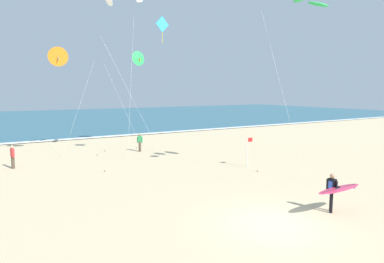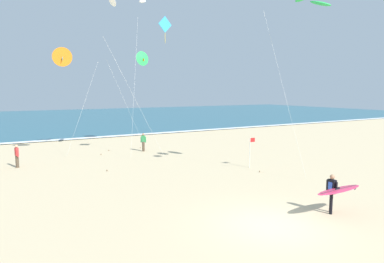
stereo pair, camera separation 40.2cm
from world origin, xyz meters
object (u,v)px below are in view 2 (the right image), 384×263
(surfer_lead, at_px, (336,190))
(bystander_red_top, at_px, (17,156))
(kite_delta_emerald_low, at_px, (143,59))
(lifeguard_flag, at_px, (250,149))
(kite_arc_golden_far, at_px, (127,0))
(bystander_green_top, at_px, (143,142))
(kite_delta_amber_near, at_px, (62,57))
(kite_diamond_cobalt_mid, at_px, (163,30))

(surfer_lead, xyz_separation_m, bystander_red_top, (-11.26, 16.69, -0.24))
(kite_delta_emerald_low, relative_size, lifeguard_flag, 4.22)
(surfer_lead, relative_size, kite_delta_emerald_low, 0.28)
(bystander_red_top, bearing_deg, surfer_lead, -56.00)
(kite_arc_golden_far, xyz_separation_m, bystander_green_top, (2.03, 2.45, -11.10))
(kite_delta_emerald_low, bearing_deg, kite_delta_amber_near, -164.27)
(kite_delta_amber_near, xyz_separation_m, lifeguard_flag, (10.33, -9.94, -6.52))
(kite_delta_amber_near, bearing_deg, bystander_red_top, -150.06)
(lifeguard_flag, bearing_deg, bystander_red_top, 150.43)
(surfer_lead, distance_m, lifeguard_flag, 9.19)
(kite_delta_amber_near, relative_size, bystander_green_top, 5.37)
(kite_delta_emerald_low, xyz_separation_m, lifeguard_flag, (2.99, -12.01, -6.90))
(surfer_lead, distance_m, bystander_green_top, 18.39)
(kite_delta_amber_near, bearing_deg, kite_diamond_cobalt_mid, -41.64)
(kite_arc_golden_far, xyz_separation_m, kite_delta_emerald_low, (3.06, 4.92, -3.74))
(kite_arc_golden_far, distance_m, bystander_green_top, 11.54)
(surfer_lead, distance_m, kite_diamond_cobalt_mid, 15.94)
(kite_arc_golden_far, bearing_deg, kite_diamond_cobalt_mid, -55.26)
(surfer_lead, distance_m, kite_arc_golden_far, 19.54)
(surfer_lead, bearing_deg, kite_diamond_cobalt_mid, 97.24)
(kite_diamond_cobalt_mid, relative_size, kite_delta_emerald_low, 1.18)
(kite_arc_golden_far, bearing_deg, lifeguard_flag, -49.49)
(kite_diamond_cobalt_mid, height_order, kite_delta_emerald_low, kite_diamond_cobalt_mid)
(surfer_lead, relative_size, kite_delta_amber_near, 0.30)
(kite_delta_amber_near, relative_size, kite_delta_emerald_low, 0.96)
(kite_delta_emerald_low, xyz_separation_m, bystander_red_top, (-10.90, -4.12, -7.35))
(surfer_lead, distance_m, bystander_red_top, 20.13)
(kite_delta_amber_near, distance_m, lifeguard_flag, 15.75)
(bystander_red_top, bearing_deg, bystander_green_top, 9.47)
(surfer_lead, relative_size, kite_arc_golden_far, 0.20)
(kite_diamond_cobalt_mid, height_order, bystander_green_top, kite_diamond_cobalt_mid)
(kite_diamond_cobalt_mid, relative_size, lifeguard_flag, 5.00)
(kite_delta_amber_near, relative_size, kite_diamond_cobalt_mid, 0.81)
(surfer_lead, bearing_deg, kite_arc_golden_far, 102.13)
(bystander_green_top, bearing_deg, surfer_lead, -85.69)
(surfer_lead, bearing_deg, kite_delta_amber_near, 112.31)
(kite_arc_golden_far, height_order, bystander_green_top, kite_arc_golden_far)
(kite_delta_emerald_low, bearing_deg, lifeguard_flag, -76.01)
(lifeguard_flag, bearing_deg, kite_delta_amber_near, 136.10)
(kite_delta_amber_near, height_order, kite_diamond_cobalt_mid, kite_diamond_cobalt_mid)
(kite_delta_emerald_low, height_order, bystander_green_top, kite_delta_emerald_low)
(surfer_lead, relative_size, bystander_green_top, 1.59)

